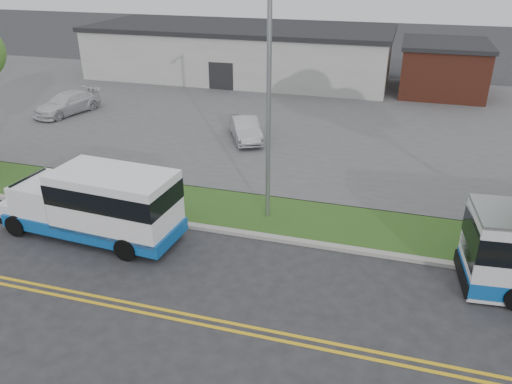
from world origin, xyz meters
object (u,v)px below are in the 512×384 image
(shuttle_bus, at_px, (100,202))
(parked_car_a, at_px, (245,128))
(parked_car_b, at_px, (67,103))
(streetlight_near, at_px, (268,92))

(shuttle_bus, relative_size, parked_car_a, 1.81)
(shuttle_bus, bearing_deg, parked_car_b, 133.21)
(parked_car_a, distance_m, parked_car_b, 13.10)
(parked_car_a, xyz_separation_m, parked_car_b, (-12.99, 1.62, 0.03))
(shuttle_bus, xyz_separation_m, parked_car_a, (1.94, 11.81, -0.70))
(parked_car_a, bearing_deg, parked_car_b, 145.69)
(streetlight_near, bearing_deg, parked_car_b, 148.42)
(streetlight_near, xyz_separation_m, shuttle_bus, (-5.59, -3.21, -3.76))
(streetlight_near, relative_size, parked_car_a, 2.36)
(streetlight_near, relative_size, shuttle_bus, 1.30)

